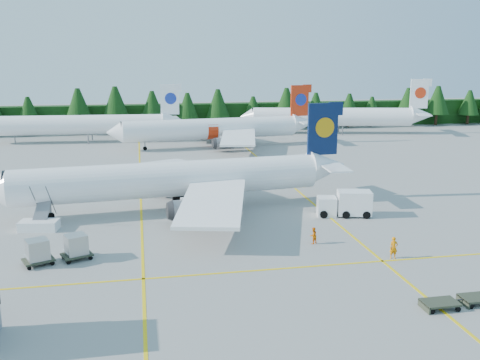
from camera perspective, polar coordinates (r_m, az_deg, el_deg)
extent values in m
plane|color=gray|center=(50.54, 5.82, -6.61)|extent=(320.00, 320.00, 0.00)
cube|color=yellow|center=(67.73, -10.54, -1.67)|extent=(0.25, 120.00, 0.01)
cube|color=yellow|center=(70.56, 5.91, -0.92)|extent=(0.25, 120.00, 0.01)
cube|color=yellow|center=(45.20, 7.99, -9.09)|extent=(80.00, 0.25, 0.01)
cube|color=black|center=(129.08, -4.55, 6.79)|extent=(220.00, 4.00, 6.00)
cylinder|color=white|center=(60.16, -7.50, 0.09)|extent=(33.97, 6.92, 3.97)
cube|color=#08173B|center=(64.43, 8.81, 5.39)|extent=(3.79, 0.68, 6.15)
cube|color=white|center=(68.88, -6.07, 1.27)|extent=(11.31, 16.03, 1.13)
cylinder|color=slate|center=(66.30, -7.33, -0.46)|extent=(3.55, 2.37, 2.08)
cube|color=white|center=(52.77, -2.93, -2.32)|extent=(9.14, 15.84, 1.13)
cylinder|color=slate|center=(55.30, -5.54, -3.14)|extent=(3.55, 2.37, 2.08)
cylinder|color=slate|center=(60.44, -19.55, -3.18)|extent=(0.24, 0.24, 1.69)
cylinder|color=white|center=(102.51, -3.10, 5.49)|extent=(33.55, 7.47, 3.92)
cone|color=white|center=(99.80, -13.24, 4.96)|extent=(3.15, 4.19, 3.92)
cube|color=red|center=(107.74, 6.38, 8.42)|extent=(3.74, 0.74, 6.08)
cube|color=white|center=(111.31, -2.65, 5.79)|extent=(11.38, 15.82, 1.11)
cylinder|color=slate|center=(108.48, -3.30, 4.86)|extent=(3.53, 2.40, 2.06)
cube|color=white|center=(95.39, -0.17, 4.59)|extent=(8.77, 15.59, 1.11)
cylinder|color=slate|center=(97.59, -1.72, 3.96)|extent=(3.53, 2.40, 2.06)
cylinder|color=slate|center=(100.67, -10.10, 3.62)|extent=(0.24, 0.24, 1.67)
cylinder|color=white|center=(112.81, -16.76, 5.66)|extent=(33.62, 6.14, 3.93)
cube|color=white|center=(110.68, -7.51, 8.52)|extent=(3.75, 0.59, 6.10)
cylinder|color=slate|center=(116.00, -22.87, 4.00)|extent=(0.24, 0.24, 1.57)
cylinder|color=white|center=(122.46, 9.76, 6.65)|extent=(35.29, 11.24, 4.14)
cone|color=white|center=(121.08, 0.75, 6.76)|extent=(3.68, 4.65, 4.14)
cube|color=white|center=(126.32, 18.57, 8.71)|extent=(3.92, 1.16, 6.42)
cylinder|color=slate|center=(121.53, 3.44, 5.38)|extent=(0.25, 0.25, 1.66)
cube|color=white|center=(57.18, -20.65, -4.55)|extent=(3.99, 2.52, 0.98)
cube|color=slate|center=(58.37, -20.21, -2.57)|extent=(1.97, 3.72, 2.63)
cube|color=slate|center=(59.71, -19.77, -1.01)|extent=(1.75, 1.31, 0.11)
cube|color=white|center=(58.92, 9.22, -2.79)|extent=(2.37, 2.37, 2.08)
cube|color=black|center=(58.79, 9.23, -2.33)|extent=(2.06, 2.21, 0.89)
cube|color=white|center=(59.25, 12.08, -2.38)|extent=(3.96, 2.91, 2.57)
cube|color=#2F3526|center=(40.07, 20.56, -12.12)|extent=(2.45, 1.54, 0.14)
cube|color=#2F3526|center=(41.83, 24.07, -11.36)|extent=(2.45, 1.54, 0.14)
cube|color=#2F3526|center=(47.95, -20.71, -7.97)|extent=(2.92, 2.63, 0.15)
cube|color=#A3A6A7|center=(47.64, -20.80, -6.93)|extent=(2.19, 2.16, 1.68)
cube|color=#2F3526|center=(48.14, -17.01, -7.61)|extent=(2.92, 2.63, 0.15)
cube|color=#A3A6A7|center=(47.83, -17.09, -6.57)|extent=(2.19, 2.16, 1.68)
imported|color=orange|center=(47.97, 16.08, -6.96)|extent=(0.75, 0.54, 1.90)
imported|color=orange|center=(50.11, 7.82, -5.89)|extent=(0.95, 0.87, 1.57)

